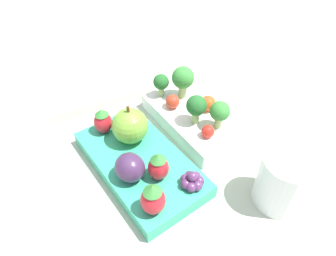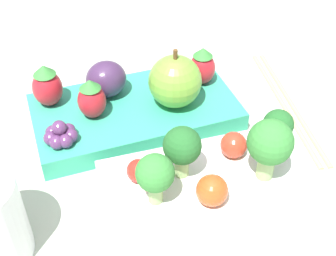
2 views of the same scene
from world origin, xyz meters
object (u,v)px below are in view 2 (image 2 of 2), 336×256
Objects in this scene: bento_box_savoury at (207,188)px; grape_cluster at (61,135)px; broccoli_floret_2 at (182,147)px; broccoli_floret_3 at (278,126)px; cherry_tomato_2 at (234,145)px; strawberry_1 at (202,66)px; broccoli_floret_0 at (270,144)px; strawberry_0 at (92,99)px; plum at (106,79)px; broccoli_floret_1 at (155,175)px; strawberry_2 at (47,86)px; apple at (175,81)px; cherry_tomato_0 at (138,171)px; chopsticks_pair at (288,103)px; cherry_tomato_1 at (211,191)px; bento_box_fruit at (135,113)px.

bento_box_savoury is 0.15m from grape_cluster.
broccoli_floret_2 is 1.18× the size of broccoli_floret_3.
strawberry_1 is (-0.03, -0.12, 0.00)m from cherry_tomato_2.
broccoli_floret_2 reaches higher than grape_cluster.
broccoli_floret_3 is (-0.03, -0.03, -0.01)m from broccoli_floret_0.
strawberry_0 is 1.02× the size of plum.
broccoli_floret_0 is at bearing 171.70° from broccoli_floret_1.
strawberry_2 is at bearing -94.24° from grape_cluster.
apple is 0.09m from strawberry_0.
broccoli_floret_2 is 1.15× the size of strawberry_0.
cherry_tomato_0 is 0.47× the size of strawberry_0.
broccoli_floret_3 reaches higher than strawberry_1.
apple is 0.32× the size of chopsticks_pair.
cherry_tomato_1 is (0.06, 0.01, -0.03)m from broccoli_floret_0.
cherry_tomato_0 is 0.10× the size of chopsticks_pair.
cherry_tomato_0 is 0.84× the size of cherry_tomato_2.
cherry_tomato_2 is (-0.09, 0.01, 0.00)m from cherry_tomato_0.
broccoli_floret_0 is 2.44× the size of cherry_tomato_2.
strawberry_2 is at bearing -26.16° from bento_box_fruit.
strawberry_1 reaches higher than bento_box_savoury.
plum is at bearing -36.78° from apple.
cherry_tomato_1 is (-0.01, 0.04, -0.02)m from broccoli_floret_2.
cherry_tomato_1 is 0.18m from strawberry_1.
bento_box_savoury is 3.87× the size of broccoli_floret_2.
bento_box_fruit is 0.12m from cherry_tomato_0.
apple reaches higher than strawberry_1.
broccoli_floret_0 is 0.20m from grape_cluster.
broccoli_floret_0 reaches higher than strawberry_1.
apple is (0.05, -0.11, -0.00)m from broccoli_floret_3.
apple is (-0.04, 0.02, 0.04)m from bento_box_fruit.
strawberry_0 is (0.11, -0.15, -0.02)m from broccoli_floret_0.
strawberry_1 is 0.17m from strawberry_2.
broccoli_floret_2 reaches higher than strawberry_2.
broccoli_floret_3 is at bearing 138.25° from strawberry_0.
cherry_tomato_1 is at bearing 76.39° from apple.
broccoli_floret_3 is 1.30× the size of grape_cluster.
cherry_tomato_0 is at bearing -22.69° from broccoli_floret_0.
strawberry_1 reaches higher than cherry_tomato_1.
cherry_tomato_2 is at bearing 75.50° from strawberry_1.
bento_box_savoury is 0.07m from broccoli_floret_0.
strawberry_1 is at bearing -115.66° from cherry_tomato_1.
broccoli_floret_0 is 1.25× the size of strawberry_2.
cherry_tomato_1 is 0.81× the size of grape_cluster.
strawberry_2 is (0.04, -0.04, 0.00)m from strawberry_0.
bento_box_savoury is at bearing 98.17° from bento_box_fruit.
strawberry_0 is at bearing 2.46° from strawberry_1.
plum reaches higher than grape_cluster.
broccoli_floret_3 is 0.99× the size of plum.
strawberry_2 is at bearing -52.30° from broccoli_floret_0.
broccoli_floret_2 is at bearing -35.12° from bento_box_savoury.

